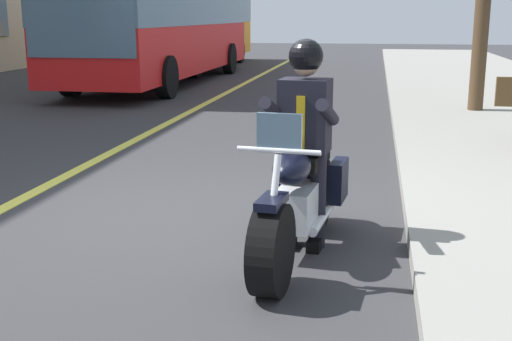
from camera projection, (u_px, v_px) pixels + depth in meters
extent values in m
plane|color=#333335|center=(195.00, 218.00, 6.41)|extent=(80.00, 80.00, 0.00)
cube|color=#E5DB4C|center=(6.00, 207.00, 6.75)|extent=(60.00, 0.16, 0.01)
cylinder|color=black|center=(271.00, 250.00, 4.59)|extent=(0.68, 0.27, 0.66)
cylinder|color=black|center=(315.00, 193.00, 6.03)|extent=(0.68, 0.27, 0.66)
cube|color=silver|center=(297.00, 206.00, 5.31)|extent=(0.59, 0.34, 0.32)
ellipsoid|color=black|center=(292.00, 168.00, 5.04)|extent=(0.59, 0.34, 0.24)
cube|color=black|center=(307.00, 159.00, 5.57)|extent=(0.73, 0.35, 0.12)
cube|color=black|center=(338.00, 180.00, 5.89)|extent=(0.41, 0.16, 0.36)
cube|color=black|center=(291.00, 177.00, 6.01)|extent=(0.41, 0.16, 0.36)
cylinder|color=silver|center=(272.00, 212.00, 4.54)|extent=(0.35, 0.09, 0.76)
cylinder|color=silver|center=(278.00, 151.00, 4.60)|extent=(0.10, 0.60, 0.04)
cube|color=black|center=(272.00, 201.00, 4.51)|extent=(0.37, 0.20, 0.06)
cylinder|color=silver|center=(323.00, 216.00, 5.59)|extent=(0.90, 0.17, 0.08)
cube|color=slate|center=(279.00, 133.00, 4.59)|extent=(0.07, 0.32, 0.28)
cylinder|color=black|center=(318.00, 199.00, 5.51)|extent=(0.14, 0.14, 0.84)
cube|color=black|center=(315.00, 243.00, 5.54)|extent=(0.27, 0.14, 0.10)
cylinder|color=black|center=(290.00, 197.00, 5.58)|extent=(0.14, 0.14, 0.84)
cube|color=black|center=(288.00, 241.00, 5.61)|extent=(0.27, 0.14, 0.10)
cube|color=black|center=(305.00, 116.00, 5.39)|extent=(0.36, 0.43, 0.60)
cube|color=#B28C14|center=(301.00, 124.00, 5.25)|extent=(0.03, 0.07, 0.44)
cylinder|color=black|center=(328.00, 113.00, 5.14)|extent=(0.56, 0.16, 0.28)
cylinder|color=black|center=(273.00, 110.00, 5.26)|extent=(0.56, 0.16, 0.28)
sphere|color=tan|center=(306.00, 63.00, 5.29)|extent=(0.22, 0.22, 0.22)
sphere|color=black|center=(306.00, 56.00, 5.27)|extent=(0.28, 0.28, 0.28)
cube|color=orange|center=(188.00, 19.00, 23.69)|extent=(11.00, 2.50, 2.85)
cube|color=slate|center=(188.00, 10.00, 23.62)|extent=(11.04, 2.52, 0.90)
cube|color=slate|center=(133.00, 12.00, 18.37)|extent=(0.06, 2.40, 1.90)
cylinder|color=black|center=(194.00, 62.00, 20.33)|extent=(1.00, 0.30, 1.00)
cylinder|color=black|center=(121.00, 61.00, 20.75)|extent=(1.00, 0.30, 1.00)
cylinder|color=black|center=(239.00, 50.00, 26.84)|extent=(1.00, 0.30, 1.00)
cylinder|color=black|center=(182.00, 50.00, 27.26)|extent=(1.00, 0.30, 1.00)
cube|color=red|center=(164.00, 20.00, 18.74)|extent=(11.00, 2.50, 2.85)
cube|color=slate|center=(163.00, 8.00, 18.67)|extent=(11.04, 2.52, 0.90)
cube|color=slate|center=(79.00, 11.00, 13.42)|extent=(0.06, 2.40, 1.90)
cylinder|color=black|center=(167.00, 77.00, 15.38)|extent=(1.00, 0.30, 1.00)
cylinder|color=black|center=(70.00, 76.00, 15.80)|extent=(1.00, 0.30, 1.00)
cylinder|color=black|center=(229.00, 59.00, 21.89)|extent=(1.00, 0.30, 1.00)
cylinder|color=black|center=(160.00, 58.00, 22.31)|extent=(1.00, 0.30, 1.00)
cylinder|color=#4C3823|center=(482.00, 22.00, 12.23)|extent=(0.28, 0.28, 3.30)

